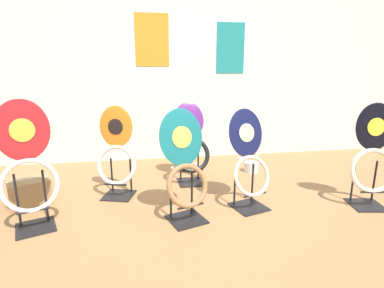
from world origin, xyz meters
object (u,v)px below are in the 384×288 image
paint_can (251,167)px  toilet_seat_display_orange_sun (116,156)px  toilet_seat_display_jazz_black (373,159)px  toilet_seat_display_purple_note (191,146)px  toilet_seat_display_navy_moon (249,162)px  toilet_seat_display_teal_sax (185,170)px  toilet_seat_display_crimson_swirl (28,172)px  storage_box (29,191)px

paint_can → toilet_seat_display_orange_sun: bearing=-163.4°
toilet_seat_display_jazz_black → toilet_seat_display_purple_note: 1.71m
toilet_seat_display_navy_moon → toilet_seat_display_teal_sax: (-0.59, -0.14, 0.00)m
toilet_seat_display_crimson_swirl → paint_can: 2.38m
paint_can → toilet_seat_display_crimson_swirl: bearing=-155.6°
toilet_seat_display_orange_sun → toilet_seat_display_navy_moon: size_ratio=1.00×
toilet_seat_display_crimson_swirl → toilet_seat_display_navy_moon: 1.77m
paint_can → toilet_seat_display_navy_moon: bearing=-112.8°
paint_can → toilet_seat_display_teal_sax: bearing=-133.0°
toilet_seat_display_teal_sax → toilet_seat_display_jazz_black: (1.66, -0.03, 0.02)m
toilet_seat_display_jazz_black → storage_box: toilet_seat_display_jazz_black is taller
toilet_seat_display_teal_sax → paint_can: size_ratio=5.13×
toilet_seat_display_teal_sax → paint_can: (0.96, 1.03, -0.36)m
toilet_seat_display_purple_note → storage_box: toilet_seat_display_purple_note is taller
toilet_seat_display_purple_note → paint_can: bearing=14.3°
toilet_seat_display_orange_sun → toilet_seat_display_crimson_swirl: bearing=-139.6°
toilet_seat_display_orange_sun → toilet_seat_display_navy_moon: bearing=-20.3°
toilet_seat_display_purple_note → toilet_seat_display_teal_sax: bearing=-102.4°
toilet_seat_display_navy_moon → toilet_seat_display_purple_note: 0.80m
toilet_seat_display_teal_sax → paint_can: 1.45m
toilet_seat_display_jazz_black → toilet_seat_display_purple_note: bearing=149.8°
toilet_seat_display_navy_moon → paint_can: bearing=67.2°
toilet_seat_display_crimson_swirl → toilet_seat_display_orange_sun: (0.60, 0.51, -0.05)m
toilet_seat_display_crimson_swirl → toilet_seat_display_jazz_black: bearing=-1.8°
toilet_seat_display_crimson_swirl → toilet_seat_display_purple_note: bearing=29.6°
toilet_seat_display_purple_note → paint_can: toilet_seat_display_purple_note is taller
toilet_seat_display_jazz_black → toilet_seat_display_orange_sun: bearing=164.9°
toilet_seat_display_crimson_swirl → storage_box: size_ratio=2.26×
toilet_seat_display_orange_sun → storage_box: toilet_seat_display_orange_sun is taller
toilet_seat_display_purple_note → storage_box: (-1.56, -0.27, -0.29)m
toilet_seat_display_orange_sun → toilet_seat_display_teal_sax: bearing=-44.8°
toilet_seat_display_orange_sun → paint_can: 1.64m
toilet_seat_display_navy_moon → toilet_seat_display_purple_note: size_ratio=1.02×
toilet_seat_display_jazz_black → paint_can: bearing=123.5°
toilet_seat_display_navy_moon → storage_box: size_ratio=1.98×
toilet_seat_display_orange_sun → storage_box: bearing=-179.1°
toilet_seat_display_orange_sun → paint_can: bearing=16.6°
toilet_seat_display_orange_sun → toilet_seat_display_jazz_black: bearing=-15.1°
toilet_seat_display_teal_sax → toilet_seat_display_navy_moon: bearing=13.5°
toilet_seat_display_teal_sax → paint_can: bearing=47.0°
toilet_seat_display_orange_sun → toilet_seat_display_jazz_black: 2.31m
toilet_seat_display_crimson_swirl → toilet_seat_display_teal_sax: bearing=-2.7°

